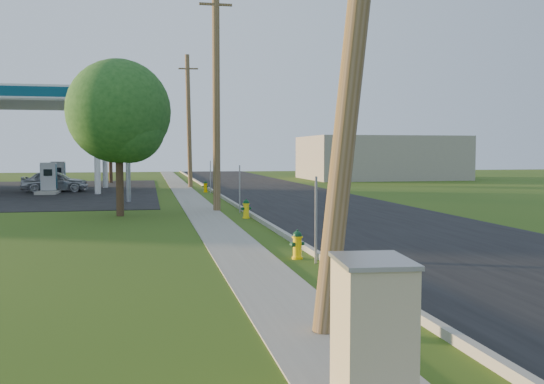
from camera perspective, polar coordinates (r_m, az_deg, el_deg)
The scene contains 20 objects.
ground_plane at distance 10.05m, azimuth 9.34°, elevation -10.99°, with size 140.00×140.00×0.00m, color #2B4A13.
road at distance 20.83m, azimuth 11.11°, elevation -3.30°, with size 8.00×120.00×0.02m, color black.
curb at distance 19.64m, azimuth 0.26°, elevation -3.46°, with size 0.15×120.00×0.15m, color gray.
sidewalk at distance 19.37m, azimuth -4.82°, elevation -3.76°, with size 1.50×120.00×0.03m, color gray.
utility_pole_mid at distance 26.34m, azimuth -5.27°, elevation 9.00°, with size 1.40×0.32×9.80m.
utility_pole_far at distance 44.22m, azimuth -7.84°, elevation 6.68°, with size 1.40×0.32×9.50m.
sign_post_near at distance 13.87m, azimuth 4.16°, elevation -2.65°, with size 0.05×0.04×2.00m, color gray.
sign_post_mid at distance 25.39m, azimuth -3.06°, elevation 0.28°, with size 0.05×0.04×2.00m, color gray.
sign_post_far at distance 37.49m, azimuth -5.81°, elevation 1.40°, with size 0.05×0.04×2.00m, color gray.
fuel_pump_ne at distance 39.57m, azimuth -20.27°, elevation 0.91°, with size 1.20×3.20×1.90m.
fuel_pump_se at distance 43.53m, azimuth -19.48°, elevation 1.17°, with size 1.20×3.20×1.90m.
price_pylon at distance 31.72m, azimuth -13.49°, elevation 8.90°, with size 0.34×2.04×6.85m.
distant_building at distance 58.19m, azimuth 10.15°, elevation 3.19°, with size 14.00×10.00×4.00m, color gray.
tree_verge at distance 24.74m, azimuth -14.02°, elevation 7.02°, with size 4.10×4.10×6.21m.
tree_lot at distance 51.77m, azimuth -14.90°, elevation 5.65°, with size 4.45×4.45×6.75m.
hydrant_near at distance 14.52m, azimuth 2.41°, elevation -4.96°, with size 0.37×0.33×0.71m.
hydrant_mid at distance 23.32m, azimuth -2.44°, elevation -1.59°, with size 0.39×0.35×0.75m.
hydrant_far at distance 38.49m, azimuth -6.28°, elevation 0.51°, with size 0.38×0.34×0.74m.
utility_cabinet at distance 6.05m, azimuth 9.41°, elevation -13.39°, with size 0.77×0.96×1.55m.
car_silver at distance 41.08m, azimuth -19.74°, elevation 0.97°, with size 1.63×4.06×1.38m, color silver.
Camera 1 is at (-3.49, -9.07, 2.56)m, focal length 40.00 mm.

